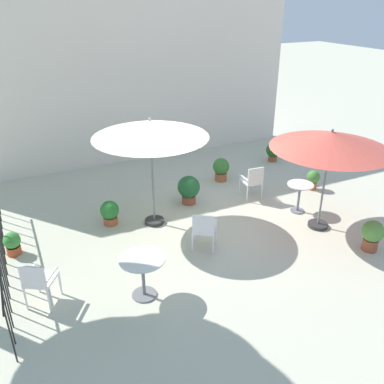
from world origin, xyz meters
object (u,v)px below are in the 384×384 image
Objects in this scene: patio_umbrella_1 at (150,130)px; cafe_table_0 at (299,193)px; potted_plant_0 at (221,169)px; potted_plant_5 at (12,243)px; patio_chair_2 at (38,280)px; cafe_table_1 at (143,270)px; potted_plant_4 at (372,234)px; potted_plant_6 at (189,189)px; patio_umbrella_0 at (331,141)px; patio_chair_0 at (204,228)px; potted_plant_2 at (273,151)px; potted_plant_1 at (110,212)px; patio_chair_1 at (253,180)px; potted_plant_3 at (313,179)px.

patio_umbrella_1 is 3.41× the size of cafe_table_0.
potted_plant_5 is (-5.48, -1.37, -0.10)m from potted_plant_0.
potted_plant_0 is (5.17, 3.16, -0.16)m from patio_chair_2.
potted_plant_4 is at bearing -8.03° from cafe_table_1.
potted_plant_6 reaches higher than cafe_table_0.
patio_chair_0 is at bearing 173.77° from patio_umbrella_0.
patio_umbrella_1 reaches higher than potted_plant_2.
patio_umbrella_1 reaches higher than potted_plant_1.
potted_plant_6 is (-2.17, 1.51, -0.09)m from cafe_table_0.
potted_plant_5 is at bearing 129.98° from cafe_table_1.
patio_umbrella_1 is at bearing -178.07° from patio_chair_1.
potted_plant_4 is at bearing -73.65° from patio_chair_1.
patio_chair_2 reaches higher than potted_plant_6.
patio_chair_0 is at bearing -170.25° from cafe_table_0.
potted_plant_1 is (-1.44, 1.82, -0.19)m from patio_chair_0.
patio_umbrella_1 reaches higher than patio_umbrella_0.
potted_plant_5 is at bearing -170.67° from potted_plant_1.
patio_chair_0 is at bearing 5.60° from patio_chair_2.
potted_plant_6 is at bearing 73.40° from patio_chair_0.
cafe_table_0 is at bearing -71.85° from potted_plant_0.
patio_umbrella_0 is 4.22× the size of potted_plant_2.
potted_plant_2 is at bearing 16.22° from potted_plant_1.
patio_chair_0 is 1.50× the size of potted_plant_1.
potted_plant_6 is at bearing 125.21° from potted_plant_4.
patio_chair_2 is 4.42m from potted_plant_6.
potted_plant_2 is at bearing 27.10° from patio_chair_2.
patio_umbrella_1 is at bearing 140.67° from potted_plant_4.
cafe_table_1 is at bearing -163.35° from cafe_table_0.
potted_plant_5 is 4.13m from potted_plant_6.
cafe_table_1 is at bearing -114.84° from patio_umbrella_1.
cafe_table_0 reaches higher than potted_plant_5.
potted_plant_1 is (-4.15, 2.11, -1.71)m from patio_umbrella_0.
patio_umbrella_1 is 4.19× the size of potted_plant_2.
potted_plant_2 is 0.89× the size of potted_plant_4.
patio_chair_2 is at bearing -129.34° from potted_plant_1.
potted_plant_6 is (-1.56, 0.45, -0.11)m from patio_chair_1.
cafe_table_0 reaches higher than potted_plant_0.
potted_plant_4 is (-0.87, -2.76, 0.07)m from potted_plant_3.
potted_plant_0 is at bearing 16.71° from potted_plant_1.
cafe_table_0 is at bearing 9.75° from patio_chair_0.
cafe_table_1 is at bearing 171.97° from potted_plant_4.
potted_plant_1 is (0.13, 2.64, -0.23)m from cafe_table_1.
patio_umbrella_0 is 5.07× the size of potted_plant_5.
potted_plant_1 is 1.16× the size of potted_plant_5.
potted_plant_4 reaches higher than potted_plant_3.
potted_plant_1 is at bearing 175.45° from patio_chair_1.
potted_plant_1 is 0.86× the size of potted_plant_4.
patio_chair_0 is 0.97× the size of patio_chair_2.
patio_chair_2 reaches higher than patio_chair_0.
patio_umbrella_0 is at bearing -28.21° from patio_umbrella_1.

